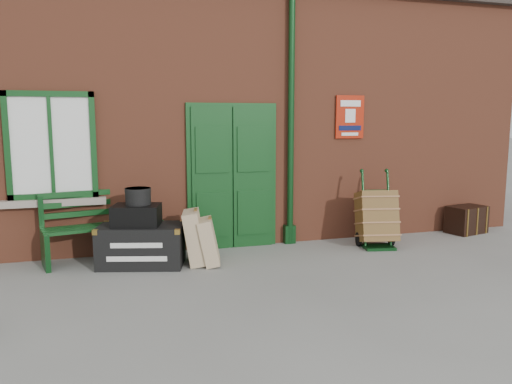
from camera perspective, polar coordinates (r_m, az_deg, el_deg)
name	(u,v)px	position (r m, az deg, el deg)	size (l,w,h in m)	color
ground	(281,272)	(6.72, 2.90, -9.12)	(80.00, 80.00, 0.00)	gray
station_building	(222,111)	(9.78, -3.95, 9.17)	(10.30, 4.30, 4.36)	brown
bench	(104,224)	(7.52, -17.03, -3.49)	(1.75, 0.88, 1.04)	#103C16
houdini_trunk	(141,245)	(7.11, -12.97, -5.96)	(1.14, 0.63, 0.57)	black
strongbox	(137,215)	(7.02, -13.49, -2.59)	(0.63, 0.46, 0.29)	black
hatbox	(138,196)	(7.01, -13.33, -0.48)	(0.34, 0.34, 0.23)	black
suitcase_back	(195,237)	(7.05, -7.02, -5.13)	(0.21, 0.53, 0.74)	tan
suitcase_front	(209,241)	(7.00, -5.42, -5.65)	(0.19, 0.48, 0.63)	tan
porter_trolley	(377,218)	(8.15, 13.62, -2.89)	(0.69, 0.73, 1.20)	black
dark_trunk	(466,219)	(9.67, 22.91, -2.91)	(0.67, 0.44, 0.48)	black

